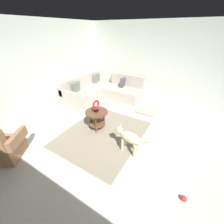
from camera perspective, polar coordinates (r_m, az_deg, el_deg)
ground_plane at (r=3.55m, az=4.68°, el=-14.16°), size 6.00×6.00×0.10m
wall_back at (r=4.75m, az=-28.96°, el=13.49°), size 6.00×0.12×2.70m
wall_right at (r=5.46m, az=20.19°, el=17.15°), size 0.12×6.00×2.70m
area_rug at (r=3.88m, az=-3.60°, el=-8.51°), size 2.30×1.90×0.01m
sectional_couch at (r=5.71m, az=-4.20°, el=8.20°), size 2.20×2.25×0.88m
armchair at (r=3.80m, az=-37.69°, el=-10.95°), size 0.93×1.00×0.88m
side_table at (r=3.87m, az=-6.16°, el=-1.32°), size 0.60×0.60×0.54m
torus_sculpture at (r=3.72m, az=-6.41°, el=2.54°), size 0.28×0.08×0.33m
dog_bed_mat at (r=5.04m, az=14.20°, el=1.02°), size 0.80×0.60×0.09m
dog at (r=3.18m, az=6.73°, el=-10.26°), size 0.27×0.85×0.63m
dog_toy_ball at (r=2.96m, az=26.73°, el=-28.44°), size 0.09×0.09×0.09m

